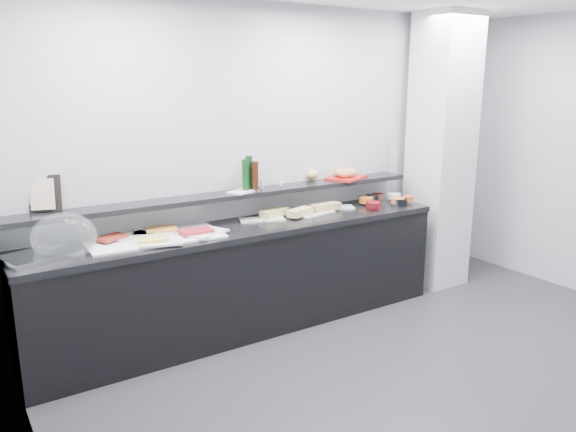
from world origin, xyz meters
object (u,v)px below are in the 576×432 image
framed_print (45,193)px  bread_tray (346,178)px  sandwich_plate_mid (315,213)px  cloche_base (40,256)px  condiment_tray (242,191)px  carafe (392,159)px

framed_print → bread_tray: 2.65m
framed_print → bread_tray: bearing=15.4°
sandwich_plate_mid → bread_tray: (0.48, 0.17, 0.25)m
cloche_base → condiment_tray: (1.63, 0.17, 0.24)m
carafe → bread_tray: bearing=177.4°
cloche_base → bread_tray: 2.79m
cloche_base → sandwich_plate_mid: 2.29m
sandwich_plate_mid → cloche_base: bearing=169.3°
cloche_base → framed_print: framed_print is taller
sandwich_plate_mid → bread_tray: 0.57m
condiment_tray → carafe: carafe is taller
sandwich_plate_mid → carafe: 1.12m
condiment_tray → carafe: 1.70m
condiment_tray → framed_print: bearing=151.3°
bread_tray → condiment_tray: bearing=158.3°
condiment_tray → cloche_base: bearing=162.6°
framed_print → condiment_tray: 1.52m
condiment_tray → carafe: size_ratio=0.84×
sandwich_plate_mid → carafe: (1.04, 0.15, 0.39)m
cloche_base → condiment_tray: 1.66m
condiment_tray → bread_tray: bearing=-21.8°
cloche_base → carafe: (3.33, 0.18, 0.38)m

